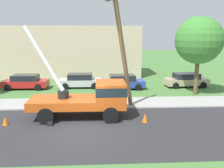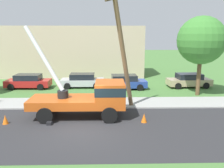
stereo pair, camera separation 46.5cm
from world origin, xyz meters
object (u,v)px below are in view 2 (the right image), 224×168
object	(u,v)px
traffic_cone_ahead	(144,118)
parked_sedan_silver	(82,80)
parked_sedan_blue	(124,82)
utility_truck	(90,96)
leaning_utility_pole	(122,47)
parked_sedan_red	(28,81)
roadside_tree_far	(201,40)
parked_sedan_tan	(189,80)
traffic_cone_behind	(5,120)

from	to	relation	value
traffic_cone_ahead	parked_sedan_silver	xyz separation A→B (m)	(-4.81, 10.23, 0.43)
parked_sedan_silver	parked_sedan_blue	xyz separation A→B (m)	(4.25, -0.90, 0.00)
utility_truck	parked_sedan_silver	distance (m)	9.19
utility_truck	parked_sedan_silver	size ratio (longest dim) A/B	1.53
parked_sedan_silver	leaning_utility_pole	bearing A→B (deg)	-64.79
parked_sedan_red	roadside_tree_far	world-z (taller)	roadside_tree_far
parked_sedan_tan	roadside_tree_far	distance (m)	5.30
leaning_utility_pole	traffic_cone_ahead	world-z (taller)	leaning_utility_pole
traffic_cone_behind	parked_sedan_tan	distance (m)	17.89
traffic_cone_ahead	traffic_cone_behind	world-z (taller)	same
parked_sedan_blue	parked_sedan_tan	size ratio (longest dim) A/B	1.00
utility_truck	parked_sedan_red	world-z (taller)	utility_truck
parked_sedan_red	parked_sedan_tan	xyz separation A→B (m)	(16.49, 0.12, 0.00)
utility_truck	leaning_utility_pole	xyz separation A→B (m)	(2.18, 1.44, 3.10)
traffic_cone_ahead	parked_sedan_tan	distance (m)	11.81
parked_sedan_silver	parked_sedan_red	bearing A→B (deg)	-176.65
traffic_cone_behind	parked_sedan_tan	world-z (taller)	parked_sedan_tan
utility_truck	roadside_tree_far	world-z (taller)	roadside_tree_far
parked_sedan_red	parked_sedan_tan	world-z (taller)	same
parked_sedan_red	roadside_tree_far	distance (m)	16.99
parked_sedan_silver	roadside_tree_far	distance (m)	12.01
traffic_cone_behind	parked_sedan_blue	bearing A→B (deg)	49.65
utility_truck	parked_sedan_blue	world-z (taller)	utility_truck
utility_truck	traffic_cone_behind	distance (m)	5.39
traffic_cone_ahead	parked_sedan_red	size ratio (longest dim) A/B	0.13
utility_truck	parked_sedan_tan	distance (m)	13.11
parked_sedan_red	parked_sedan_silver	world-z (taller)	same
traffic_cone_behind	parked_sedan_tan	size ratio (longest dim) A/B	0.12
parked_sedan_tan	roadside_tree_far	world-z (taller)	roadside_tree_far
leaning_utility_pole	roadside_tree_far	xyz separation A→B (m)	(7.14, 4.13, 0.35)
leaning_utility_pole	traffic_cone_ahead	bearing A→B (deg)	-64.94
traffic_cone_behind	parked_sedan_blue	xyz separation A→B (m)	(7.98, 9.39, 0.43)
parked_sedan_tan	roadside_tree_far	xyz separation A→B (m)	(-0.32, -3.28, 4.15)
traffic_cone_ahead	roadside_tree_far	size ratio (longest dim) A/B	0.08
leaning_utility_pole	traffic_cone_behind	bearing A→B (deg)	-159.89
leaning_utility_pole	traffic_cone_behind	distance (m)	8.86
utility_truck	parked_sedan_red	size ratio (longest dim) A/B	1.52
traffic_cone_behind	parked_sedan_blue	size ratio (longest dim) A/B	0.12
utility_truck	parked_sedan_silver	xyz separation A→B (m)	(-1.40, 9.06, -0.70)
leaning_utility_pole	parked_sedan_silver	bearing A→B (deg)	115.21
parked_sedan_red	roadside_tree_far	size ratio (longest dim) A/B	0.64
leaning_utility_pole	traffic_cone_behind	world-z (taller)	leaning_utility_pole
roadside_tree_far	utility_truck	bearing A→B (deg)	-149.11
leaning_utility_pole	parked_sedan_red	world-z (taller)	leaning_utility_pole
utility_truck	parked_sedan_blue	bearing A→B (deg)	70.73
parked_sedan_red	parked_sedan_blue	distance (m)	9.72
leaning_utility_pole	parked_sedan_red	xyz separation A→B (m)	(-9.04, 7.30, -3.80)
traffic_cone_ahead	traffic_cone_behind	xyz separation A→B (m)	(-8.53, -0.07, 0.00)
roadside_tree_far	traffic_cone_ahead	bearing A→B (deg)	-131.26
roadside_tree_far	parked_sedan_silver	bearing A→B (deg)	162.00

